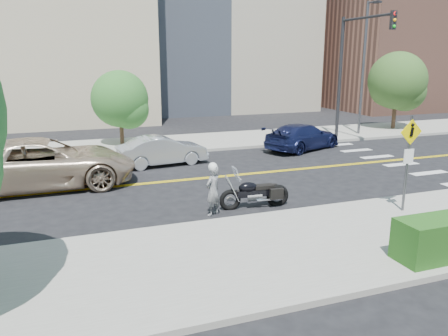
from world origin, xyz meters
TOP-DOWN VIEW (x-y plane):
  - ground_plane at (0.00, 0.00)m, footprint 120.00×120.00m
  - sidewalk_near at (0.00, -7.50)m, footprint 60.00×5.00m
  - sidewalk_far at (0.00, 7.50)m, footprint 60.00×5.00m
  - building_mid at (8.00, 26.00)m, footprint 18.00×14.00m
  - building_right at (26.00, 20.00)m, footprint 14.00×12.00m
  - lamp_post at (12.00, 6.50)m, footprint 0.16×0.16m
  - traffic_light at (10.00, 5.08)m, footprint 0.28×4.50m
  - pedestrian_sign at (4.20, -6.31)m, footprint 0.78×0.08m
  - motorcyclist at (-1.43, -4.29)m, footprint 0.70×0.63m
  - motorcycle at (0.11, -4.05)m, footprint 2.36×0.85m
  - suv at (-6.52, 0.81)m, footprint 6.88×3.26m
  - parked_car_silver at (-1.51, 2.89)m, footprint 4.26×1.93m
  - parked_car_blue at (6.40, 3.85)m, footprint 5.24×3.69m
  - tree_far_a at (-2.74, 7.82)m, footprint 3.09×3.09m
  - tree_far_b at (15.56, 7.48)m, footprint 3.83×3.83m

SIDE VIEW (x-z plane):
  - ground_plane at x=0.00m, z-range 0.00..0.00m
  - sidewalk_near at x=0.00m, z-range 0.00..0.15m
  - sidewalk_far at x=0.00m, z-range 0.00..0.15m
  - parked_car_silver at x=-1.51m, z-range 0.00..1.36m
  - parked_car_blue at x=6.40m, z-range 0.00..1.41m
  - motorcycle at x=0.11m, z-range 0.00..1.41m
  - motorcyclist at x=-1.43m, z-range 0.00..1.70m
  - suv at x=-6.52m, z-range 0.00..1.90m
  - pedestrian_sign at x=4.20m, z-range 0.46..3.46m
  - tree_far_a at x=-2.74m, z-range 0.56..4.78m
  - tree_far_b at x=15.56m, z-range 0.73..6.02m
  - lamp_post at x=12.00m, z-range 0.15..8.15m
  - traffic_light at x=10.00m, z-range 1.17..8.17m
  - building_right at x=26.00m, z-range 0.00..12.00m
  - building_mid at x=8.00m, z-range 0.00..20.00m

